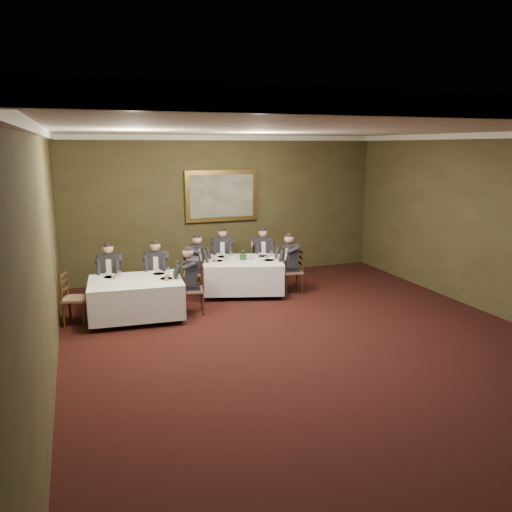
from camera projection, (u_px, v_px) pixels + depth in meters
ground at (314, 345)px, 8.31m from camera, size 10.00×10.00×0.00m
ceiling at (319, 129)px, 7.55m from camera, size 8.00×10.00×0.10m
back_wall at (226, 207)px, 12.52m from camera, size 8.00×0.10×3.50m
left_wall at (45, 262)px, 6.60m from camera, size 0.10×10.00×3.50m
right_wall at (510, 228)px, 9.26m from camera, size 0.10×10.00×3.50m
crown_molding at (319, 133)px, 7.57m from camera, size 8.00×10.00×0.12m
table_main at (243, 274)px, 11.17m from camera, size 2.07×1.79×0.67m
table_second at (136, 296)px, 9.51m from camera, size 1.84×1.46×0.67m
chair_main_backleft at (223, 271)px, 12.06m from camera, size 0.55×0.53×1.00m
diner_main_backleft at (223, 262)px, 12.00m from camera, size 0.53×0.58×1.35m
chair_main_backright at (262, 271)px, 12.10m from camera, size 0.48×0.46×1.00m
diner_main_backright at (262, 262)px, 12.04m from camera, size 0.45×0.51×1.35m
chair_main_endleft at (194, 281)px, 11.15m from camera, size 0.56×0.57×1.00m
diner_main_endleft at (194, 271)px, 11.10m from camera, size 0.60×0.56×1.35m
chair_main_endright at (292, 280)px, 11.26m from camera, size 0.47×0.49×1.00m
diner_main_endright at (292, 270)px, 11.21m from camera, size 0.52×0.45×1.35m
chair_sec_backleft at (111, 293)px, 10.27m from camera, size 0.51×0.49×1.00m
diner_sec_backleft at (111, 282)px, 10.21m from camera, size 0.48×0.54×1.35m
chair_sec_backright at (158, 290)px, 10.52m from camera, size 0.52×0.51×1.00m
diner_sec_backright at (157, 279)px, 10.46m from camera, size 0.50×0.56×1.35m
chair_sec_endright at (194, 299)px, 9.84m from camera, size 0.50×0.51×1.00m
diner_sec_endright at (193, 288)px, 9.79m from camera, size 0.55×0.48×1.35m
chair_sec_endleft at (76, 309)px, 9.26m from camera, size 0.53×0.54×1.00m
centerpiece at (244, 253)px, 11.09m from camera, size 0.32×0.30×0.29m
candlestick at (252, 253)px, 11.12m from camera, size 0.06×0.06×0.42m
place_setting_table_main at (224, 255)px, 11.47m from camera, size 0.33×0.31×0.14m
place_setting_table_second at (112, 275)px, 9.70m from camera, size 0.33×0.31×0.14m
painting at (222, 196)px, 12.35m from camera, size 1.84×0.09×1.26m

